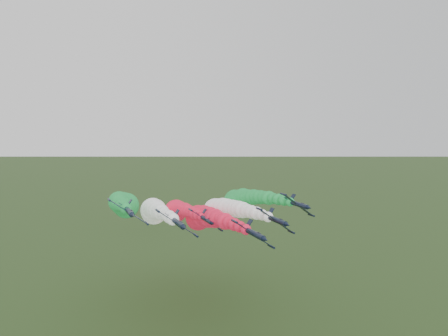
% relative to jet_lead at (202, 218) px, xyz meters
% --- Properties ---
extents(jet_lead, '(17.51, 75.02, 16.99)m').
position_rel_jet_lead_xyz_m(jet_lead, '(0.00, 0.00, 0.00)').
color(jet_lead, black).
rests_on(jet_lead, ground).
extents(jet_inner_left, '(17.19, 74.71, 16.67)m').
position_rel_jet_lead_xyz_m(jet_inner_left, '(-13.43, 8.14, 1.62)').
color(jet_inner_left, black).
rests_on(jet_inner_left, ground).
extents(jet_inner_right, '(17.27, 74.78, 16.75)m').
position_rel_jet_lead_xyz_m(jet_inner_right, '(8.70, 6.63, 0.78)').
color(jet_inner_right, black).
rests_on(jet_inner_right, ground).
extents(jet_outer_left, '(17.95, 75.46, 17.43)m').
position_rel_jet_lead_xyz_m(jet_outer_left, '(-21.78, 18.12, 2.81)').
color(jet_outer_left, black).
rests_on(jet_outer_left, ground).
extents(jet_outer_right, '(17.05, 74.56, 16.53)m').
position_rel_jet_lead_xyz_m(jet_outer_right, '(19.35, 15.12, 2.35)').
color(jet_outer_right, black).
rests_on(jet_outer_right, ground).
extents(jet_trail, '(17.79, 75.30, 17.27)m').
position_rel_jet_lead_xyz_m(jet_trail, '(-0.75, 27.64, -2.40)').
color(jet_trail, black).
rests_on(jet_trail, ground).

